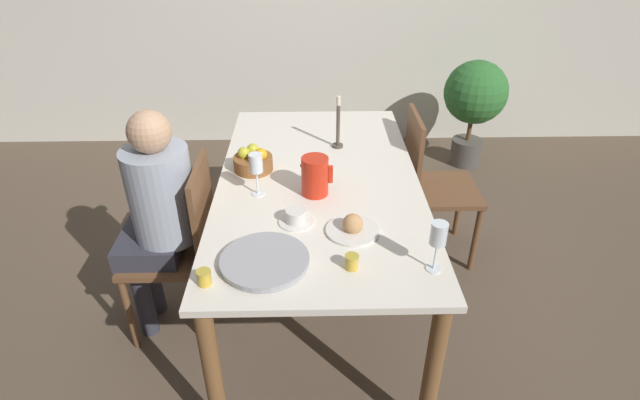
{
  "coord_description": "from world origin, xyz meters",
  "views": [
    {
      "loc": [
        -0.04,
        -2.12,
        1.98
      ],
      "look_at": [
        0.0,
        -0.27,
        0.83
      ],
      "focal_mm": 28.0,
      "sensor_mm": 36.0,
      "label": 1
    }
  ],
  "objects_px": {
    "chair_person_side": "(182,245)",
    "chair_opposite": "(431,184)",
    "jam_jar_amber": "(204,277)",
    "person_seated": "(157,208)",
    "red_pitcher": "(315,176)",
    "candlestick_tall": "(338,128)",
    "bread_plate": "(353,227)",
    "potted_plant": "(475,99)",
    "wine_glass_water": "(256,165)",
    "wine_glass_juice": "(438,237)",
    "jam_jar_red": "(352,261)",
    "serving_tray": "(265,261)",
    "teacup_near_person": "(296,217)",
    "fruit_bowl": "(253,161)"
  },
  "relations": [
    {
      "from": "jam_jar_red",
      "to": "teacup_near_person",
      "type": "bearing_deg",
      "value": 124.66
    },
    {
      "from": "chair_opposite",
      "to": "bread_plate",
      "type": "bearing_deg",
      "value": -32.0
    },
    {
      "from": "wine_glass_juice",
      "to": "chair_opposite",
      "type": "bearing_deg",
      "value": 76.85
    },
    {
      "from": "wine_glass_juice",
      "to": "potted_plant",
      "type": "relative_size",
      "value": 0.24
    },
    {
      "from": "red_pitcher",
      "to": "fruit_bowl",
      "type": "xyz_separation_m",
      "value": [
        -0.31,
        0.24,
        -0.04
      ]
    },
    {
      "from": "jam_jar_amber",
      "to": "person_seated",
      "type": "bearing_deg",
      "value": 119.05
    },
    {
      "from": "chair_opposite",
      "to": "candlestick_tall",
      "type": "height_order",
      "value": "candlestick_tall"
    },
    {
      "from": "wine_glass_juice",
      "to": "candlestick_tall",
      "type": "bearing_deg",
      "value": 106.01
    },
    {
      "from": "jam_jar_amber",
      "to": "teacup_near_person",
      "type": "bearing_deg",
      "value": 50.02
    },
    {
      "from": "wine_glass_water",
      "to": "bread_plate",
      "type": "distance_m",
      "value": 0.53
    },
    {
      "from": "chair_opposite",
      "to": "fruit_bowl",
      "type": "bearing_deg",
      "value": -72.35
    },
    {
      "from": "wine_glass_juice",
      "to": "bread_plate",
      "type": "xyz_separation_m",
      "value": [
        -0.28,
        0.25,
        -0.13
      ]
    },
    {
      "from": "wine_glass_juice",
      "to": "potted_plant",
      "type": "distance_m",
      "value": 2.51
    },
    {
      "from": "person_seated",
      "to": "wine_glass_water",
      "type": "relative_size",
      "value": 5.81
    },
    {
      "from": "jam_jar_amber",
      "to": "bread_plate",
      "type": "bearing_deg",
      "value": 29.1
    },
    {
      "from": "chair_person_side",
      "to": "person_seated",
      "type": "relative_size",
      "value": 0.78
    },
    {
      "from": "wine_glass_water",
      "to": "bread_plate",
      "type": "height_order",
      "value": "wine_glass_water"
    },
    {
      "from": "chair_person_side",
      "to": "chair_opposite",
      "type": "relative_size",
      "value": 1.0
    },
    {
      "from": "teacup_near_person",
      "to": "jam_jar_amber",
      "type": "xyz_separation_m",
      "value": [
        -0.32,
        -0.38,
        0.01
      ]
    },
    {
      "from": "red_pitcher",
      "to": "wine_glass_water",
      "type": "relative_size",
      "value": 0.9
    },
    {
      "from": "person_seated",
      "to": "wine_glass_water",
      "type": "distance_m",
      "value": 0.53
    },
    {
      "from": "fruit_bowl",
      "to": "potted_plant",
      "type": "xyz_separation_m",
      "value": [
        1.6,
        1.53,
        -0.25
      ]
    },
    {
      "from": "jam_jar_red",
      "to": "candlestick_tall",
      "type": "relative_size",
      "value": 0.2
    },
    {
      "from": "wine_glass_water",
      "to": "serving_tray",
      "type": "bearing_deg",
      "value": -82.42
    },
    {
      "from": "jam_jar_amber",
      "to": "chair_person_side",
      "type": "bearing_deg",
      "value": 112.39
    },
    {
      "from": "teacup_near_person",
      "to": "jam_jar_amber",
      "type": "relative_size",
      "value": 2.57
    },
    {
      "from": "chair_person_side",
      "to": "person_seated",
      "type": "height_order",
      "value": "person_seated"
    },
    {
      "from": "red_pitcher",
      "to": "bread_plate",
      "type": "distance_m",
      "value": 0.35
    },
    {
      "from": "red_pitcher",
      "to": "jam_jar_amber",
      "type": "xyz_separation_m",
      "value": [
        -0.4,
        -0.62,
        -0.06
      ]
    },
    {
      "from": "teacup_near_person",
      "to": "candlestick_tall",
      "type": "bearing_deg",
      "value": 73.64
    },
    {
      "from": "person_seated",
      "to": "serving_tray",
      "type": "relative_size",
      "value": 3.54
    },
    {
      "from": "bread_plate",
      "to": "fruit_bowl",
      "type": "xyz_separation_m",
      "value": [
        -0.46,
        0.55,
        0.03
      ]
    },
    {
      "from": "chair_person_side",
      "to": "fruit_bowl",
      "type": "xyz_separation_m",
      "value": [
        0.35,
        0.25,
        0.33
      ]
    },
    {
      "from": "person_seated",
      "to": "fruit_bowl",
      "type": "relative_size",
      "value": 6.11
    },
    {
      "from": "person_seated",
      "to": "serving_tray",
      "type": "height_order",
      "value": "person_seated"
    },
    {
      "from": "wine_glass_juice",
      "to": "fruit_bowl",
      "type": "xyz_separation_m",
      "value": [
        -0.74,
        0.8,
        -0.1
      ]
    },
    {
      "from": "chair_opposite",
      "to": "person_seated",
      "type": "distance_m",
      "value": 1.56
    },
    {
      "from": "jam_jar_amber",
      "to": "potted_plant",
      "type": "relative_size",
      "value": 0.07
    },
    {
      "from": "bread_plate",
      "to": "chair_person_side",
      "type": "bearing_deg",
      "value": 159.56
    },
    {
      "from": "chair_person_side",
      "to": "jam_jar_amber",
      "type": "height_order",
      "value": "chair_person_side"
    },
    {
      "from": "chair_opposite",
      "to": "wine_glass_water",
      "type": "relative_size",
      "value": 4.51
    },
    {
      "from": "red_pitcher",
      "to": "fruit_bowl",
      "type": "bearing_deg",
      "value": 141.85
    },
    {
      "from": "jam_jar_amber",
      "to": "potted_plant",
      "type": "distance_m",
      "value": 2.94
    },
    {
      "from": "candlestick_tall",
      "to": "potted_plant",
      "type": "bearing_deg",
      "value": 47.65
    },
    {
      "from": "serving_tray",
      "to": "potted_plant",
      "type": "height_order",
      "value": "potted_plant"
    },
    {
      "from": "wine_glass_juice",
      "to": "wine_glass_water",
      "type": "bearing_deg",
      "value": 141.39
    },
    {
      "from": "chair_person_side",
      "to": "chair_opposite",
      "type": "bearing_deg",
      "value": -67.08
    },
    {
      "from": "person_seated",
      "to": "wine_glass_juice",
      "type": "relative_size",
      "value": 5.8
    },
    {
      "from": "red_pitcher",
      "to": "candlestick_tall",
      "type": "height_order",
      "value": "candlestick_tall"
    },
    {
      "from": "wine_glass_water",
      "to": "jam_jar_amber",
      "type": "bearing_deg",
      "value": -102.67
    }
  ]
}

